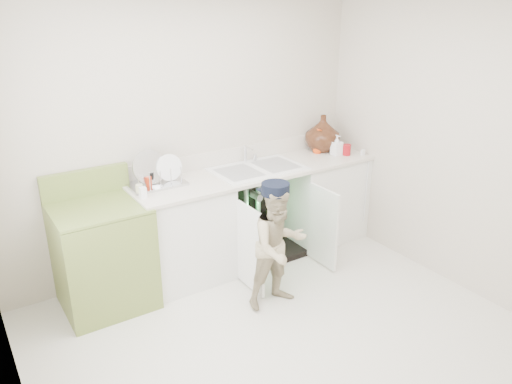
# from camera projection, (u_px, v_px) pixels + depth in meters

# --- Properties ---
(ground) EXTENTS (3.50, 3.50, 0.00)m
(ground) POSITION_uv_depth(u_px,v_px,m) (284.00, 337.00, 3.77)
(ground) COLOR beige
(ground) RESTS_ON ground
(room_shell) EXTENTS (6.00, 5.50, 1.26)m
(room_shell) POSITION_uv_depth(u_px,v_px,m) (287.00, 182.00, 3.31)
(room_shell) COLOR #BEB5A3
(room_shell) RESTS_ON ground
(counter_run) EXTENTS (2.44, 1.02, 1.27)m
(counter_run) POSITION_uv_depth(u_px,v_px,m) (260.00, 208.00, 4.84)
(counter_run) COLOR white
(counter_run) RESTS_ON ground
(avocado_stove) EXTENTS (0.71, 0.65, 1.10)m
(avocado_stove) POSITION_uv_depth(u_px,v_px,m) (103.00, 254.00, 4.04)
(avocado_stove) COLOR olive
(avocado_stove) RESTS_ON ground
(repair_worker) EXTENTS (0.64, 0.66, 1.07)m
(repair_worker) POSITION_uv_depth(u_px,v_px,m) (279.00, 245.00, 4.01)
(repair_worker) COLOR beige
(repair_worker) RESTS_ON ground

